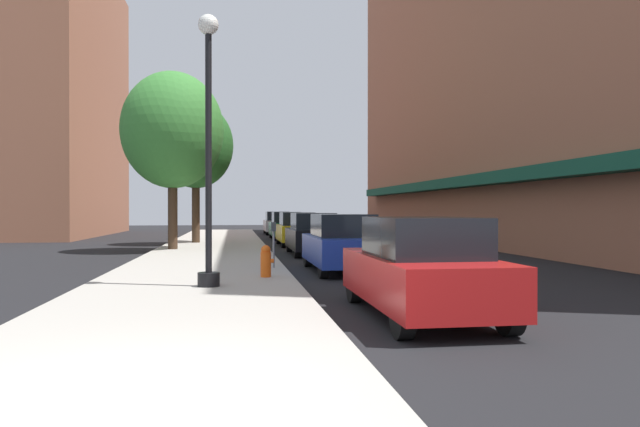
{
  "coord_description": "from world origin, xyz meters",
  "views": [
    {
      "loc": [
        0.94,
        -5.26,
        1.78
      ],
      "look_at": [
        3.88,
        14.56,
        1.66
      ],
      "focal_mm": 32.42,
      "sensor_mm": 36.0,
      "label": 1
    }
  ],
  "objects_px": {
    "car_blue": "(342,244)",
    "tree_mid": "(173,130)",
    "car_yellow": "(297,229)",
    "car_green": "(286,226)",
    "car_red": "(421,268)",
    "car_silver": "(277,223)",
    "parking_meter_near": "(274,239)",
    "lamppost": "(209,144)",
    "tree_near": "(196,146)",
    "fire_hydrant": "(266,261)",
    "car_black": "(313,234)"
  },
  "relations": [
    {
      "from": "car_blue",
      "to": "tree_mid",
      "type": "bearing_deg",
      "value": 124.61
    },
    {
      "from": "car_yellow",
      "to": "car_green",
      "type": "height_order",
      "value": "same"
    },
    {
      "from": "car_red",
      "to": "car_silver",
      "type": "relative_size",
      "value": 1.0
    },
    {
      "from": "parking_meter_near",
      "to": "lamppost",
      "type": "bearing_deg",
      "value": -113.47
    },
    {
      "from": "car_yellow",
      "to": "parking_meter_near",
      "type": "bearing_deg",
      "value": -99.01
    },
    {
      "from": "car_green",
      "to": "tree_near",
      "type": "bearing_deg",
      "value": -134.28
    },
    {
      "from": "tree_near",
      "to": "car_red",
      "type": "xyz_separation_m",
      "value": [
        5.01,
        -20.76,
        -4.23
      ]
    },
    {
      "from": "parking_meter_near",
      "to": "car_silver",
      "type": "xyz_separation_m",
      "value": [
        1.95,
        25.34,
        -0.14
      ]
    },
    {
      "from": "tree_mid",
      "to": "car_green",
      "type": "xyz_separation_m",
      "value": [
        5.65,
        9.69,
        -4.34
      ]
    },
    {
      "from": "lamppost",
      "to": "car_green",
      "type": "xyz_separation_m",
      "value": [
        3.62,
        22.04,
        -2.39
      ]
    },
    {
      "from": "parking_meter_near",
      "to": "car_silver",
      "type": "height_order",
      "value": "car_silver"
    },
    {
      "from": "tree_near",
      "to": "car_yellow",
      "type": "height_order",
      "value": "tree_near"
    },
    {
      "from": "fire_hydrant",
      "to": "car_silver",
      "type": "height_order",
      "value": "car_silver"
    },
    {
      "from": "car_blue",
      "to": "parking_meter_near",
      "type": "bearing_deg",
      "value": 174.41
    },
    {
      "from": "parking_meter_near",
      "to": "car_green",
      "type": "bearing_deg",
      "value": 83.88
    },
    {
      "from": "lamppost",
      "to": "car_blue",
      "type": "bearing_deg",
      "value": 44.79
    },
    {
      "from": "car_blue",
      "to": "car_silver",
      "type": "relative_size",
      "value": 1.0
    },
    {
      "from": "fire_hydrant",
      "to": "parking_meter_near",
      "type": "distance_m",
      "value": 2.35
    },
    {
      "from": "lamppost",
      "to": "car_green",
      "type": "height_order",
      "value": "lamppost"
    },
    {
      "from": "car_green",
      "to": "car_silver",
      "type": "height_order",
      "value": "same"
    },
    {
      "from": "car_red",
      "to": "car_yellow",
      "type": "distance_m",
      "value": 19.34
    },
    {
      "from": "car_red",
      "to": "car_green",
      "type": "height_order",
      "value": "same"
    },
    {
      "from": "fire_hydrant",
      "to": "car_blue",
      "type": "height_order",
      "value": "car_blue"
    },
    {
      "from": "tree_mid",
      "to": "car_blue",
      "type": "xyz_separation_m",
      "value": [
        5.65,
        -8.76,
        -4.34
      ]
    },
    {
      "from": "fire_hydrant",
      "to": "car_silver",
      "type": "xyz_separation_m",
      "value": [
        2.29,
        27.63,
        0.29
      ]
    },
    {
      "from": "car_blue",
      "to": "car_black",
      "type": "bearing_deg",
      "value": 91.78
    },
    {
      "from": "car_blue",
      "to": "tree_near",
      "type": "bearing_deg",
      "value": 111.94
    },
    {
      "from": "car_blue",
      "to": "car_green",
      "type": "height_order",
      "value": "same"
    },
    {
      "from": "car_yellow",
      "to": "car_green",
      "type": "xyz_separation_m",
      "value": [
        0.0,
        6.22,
        0.0
      ]
    },
    {
      "from": "fire_hydrant",
      "to": "lamppost",
      "type": "bearing_deg",
      "value": -130.38
    },
    {
      "from": "parking_meter_near",
      "to": "car_green",
      "type": "xyz_separation_m",
      "value": [
        1.95,
        18.2,
        -0.14
      ]
    },
    {
      "from": "fire_hydrant",
      "to": "tree_mid",
      "type": "height_order",
      "value": "tree_mid"
    },
    {
      "from": "lamppost",
      "to": "car_green",
      "type": "distance_m",
      "value": 22.47
    },
    {
      "from": "car_red",
      "to": "car_silver",
      "type": "xyz_separation_m",
      "value": [
        0.0,
        32.71,
        0.0
      ]
    },
    {
      "from": "lamppost",
      "to": "car_silver",
      "type": "relative_size",
      "value": 1.37
    },
    {
      "from": "fire_hydrant",
      "to": "car_blue",
      "type": "xyz_separation_m",
      "value": [
        2.29,
        2.03,
        0.29
      ]
    },
    {
      "from": "tree_mid",
      "to": "car_red",
      "type": "distance_m",
      "value": 17.4
    },
    {
      "from": "lamppost",
      "to": "tree_mid",
      "type": "height_order",
      "value": "tree_mid"
    },
    {
      "from": "car_black",
      "to": "car_green",
      "type": "distance_m",
      "value": 12.14
    },
    {
      "from": "car_blue",
      "to": "car_green",
      "type": "distance_m",
      "value": 18.45
    },
    {
      "from": "car_blue",
      "to": "car_green",
      "type": "xyz_separation_m",
      "value": [
        0.0,
        18.45,
        0.0
      ]
    },
    {
      "from": "car_silver",
      "to": "tree_near",
      "type": "bearing_deg",
      "value": -114.97
    },
    {
      "from": "tree_mid",
      "to": "car_red",
      "type": "bearing_deg",
      "value": -70.4
    },
    {
      "from": "lamppost",
      "to": "tree_mid",
      "type": "bearing_deg",
      "value": 99.35
    },
    {
      "from": "tree_mid",
      "to": "car_yellow",
      "type": "bearing_deg",
      "value": 31.52
    },
    {
      "from": "lamppost",
      "to": "tree_near",
      "type": "relative_size",
      "value": 0.83
    },
    {
      "from": "fire_hydrant",
      "to": "car_yellow",
      "type": "bearing_deg",
      "value": 80.86
    },
    {
      "from": "lamppost",
      "to": "tree_mid",
      "type": "relative_size",
      "value": 0.79
    },
    {
      "from": "car_black",
      "to": "car_yellow",
      "type": "xyz_separation_m",
      "value": [
        0.0,
        5.92,
        0.0
      ]
    },
    {
      "from": "car_silver",
      "to": "lamppost",
      "type": "bearing_deg",
      "value": -99.3
    }
  ]
}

